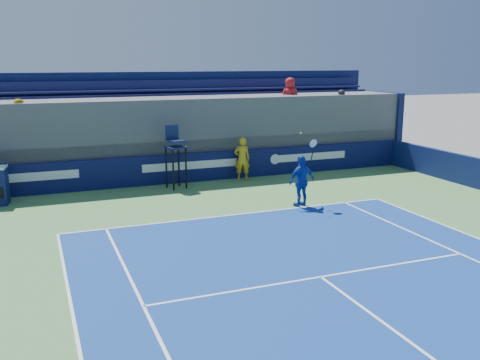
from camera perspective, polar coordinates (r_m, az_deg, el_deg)
name	(u,v)px	position (r m, az deg, el deg)	size (l,w,h in m)	color
ball_person	(242,159)	(22.10, 0.23, 2.25)	(0.66, 0.43, 1.81)	gold
back_hoarding	(190,168)	(22.01, -5.34, 1.31)	(20.40, 0.21, 1.20)	#0B1041
umpire_chair	(175,150)	(20.83, -6.92, 3.23)	(0.85, 0.85, 2.48)	black
tennis_player	(302,181)	(18.27, 6.60, -0.10)	(1.10, 0.62, 2.57)	#1438A8
stadium_seating	(177,132)	(23.76, -6.79, 5.13)	(21.00, 4.05, 4.40)	#49494E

